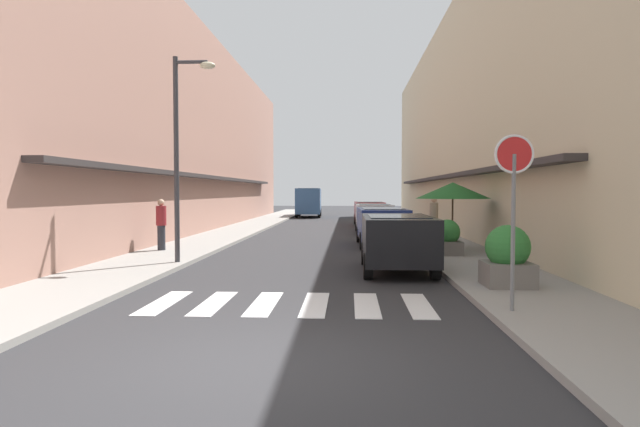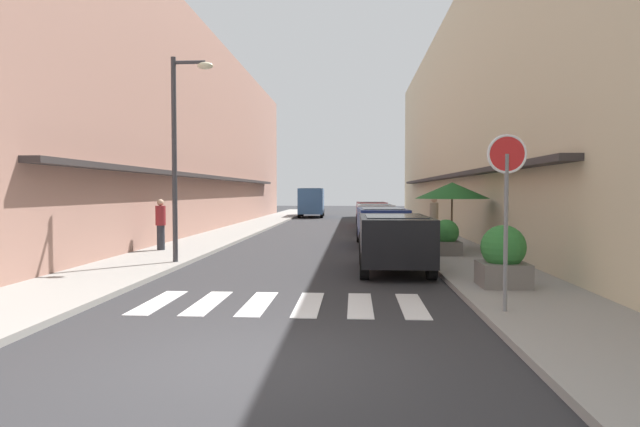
{
  "view_description": "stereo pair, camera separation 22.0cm",
  "coord_description": "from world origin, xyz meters",
  "px_view_note": "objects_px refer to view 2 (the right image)",
  "views": [
    {
      "loc": [
        1.09,
        -6.38,
        2.09
      ],
      "look_at": [
        -0.06,
        15.14,
        1.21
      ],
      "focal_mm": 30.13,
      "sensor_mm": 36.0,
      "label": 1
    },
    {
      "loc": [
        1.31,
        -6.37,
        2.09
      ],
      "look_at": [
        -0.06,
        15.14,
        1.21
      ],
      "focal_mm": 30.13,
      "sensor_mm": 36.0,
      "label": 2
    }
  ],
  "objects_px": {
    "parked_car_far": "(375,215)",
    "planter_midblock": "(446,238)",
    "parked_car_mid": "(381,222)",
    "pedestrian_walking_near": "(434,218)",
    "parked_car_distant": "(371,211)",
    "parked_car_near": "(394,237)",
    "delivery_van": "(312,200)",
    "pedestrian_walking_far": "(161,223)",
    "round_street_sign": "(507,176)",
    "planter_corner": "(503,257)",
    "street_lamp": "(180,138)",
    "cafe_umbrella": "(452,191)"
  },
  "relations": [
    {
      "from": "parked_car_far",
      "to": "planter_midblock",
      "type": "xyz_separation_m",
      "value": [
        1.82,
        -10.2,
        -0.29
      ]
    },
    {
      "from": "parked_car_mid",
      "to": "pedestrian_walking_near",
      "type": "relative_size",
      "value": 2.51
    },
    {
      "from": "parked_car_distant",
      "to": "pedestrian_walking_near",
      "type": "xyz_separation_m",
      "value": [
        2.11,
        -11.8,
        0.14
      ]
    },
    {
      "from": "parked_car_near",
      "to": "parked_car_mid",
      "type": "xyz_separation_m",
      "value": [
        0.0,
        6.64,
        0.0
      ]
    },
    {
      "from": "parked_car_distant",
      "to": "parked_car_mid",
      "type": "bearing_deg",
      "value": -90.0
    },
    {
      "from": "delivery_van",
      "to": "pedestrian_walking_far",
      "type": "xyz_separation_m",
      "value": [
        -3.02,
        -26.36,
        -0.38
      ]
    },
    {
      "from": "round_street_sign",
      "to": "planter_corner",
      "type": "distance_m",
      "value": 2.94
    },
    {
      "from": "parked_car_distant",
      "to": "delivery_van",
      "type": "height_order",
      "value": "delivery_van"
    },
    {
      "from": "delivery_van",
      "to": "planter_corner",
      "type": "bearing_deg",
      "value": -78.59
    },
    {
      "from": "delivery_van",
      "to": "parked_car_mid",
      "type": "bearing_deg",
      "value": -78.98
    },
    {
      "from": "planter_midblock",
      "to": "pedestrian_walking_far",
      "type": "height_order",
      "value": "pedestrian_walking_far"
    },
    {
      "from": "street_lamp",
      "to": "planter_corner",
      "type": "bearing_deg",
      "value": -23.27
    },
    {
      "from": "parked_car_far",
      "to": "cafe_umbrella",
      "type": "relative_size",
      "value": 1.61
    },
    {
      "from": "parked_car_near",
      "to": "parked_car_mid",
      "type": "bearing_deg",
      "value": 90.0
    },
    {
      "from": "parked_car_near",
      "to": "round_street_sign",
      "type": "height_order",
      "value": "round_street_sign"
    },
    {
      "from": "parked_car_mid",
      "to": "round_street_sign",
      "type": "height_order",
      "value": "round_street_sign"
    },
    {
      "from": "round_street_sign",
      "to": "pedestrian_walking_near",
      "type": "relative_size",
      "value": 1.64
    },
    {
      "from": "parked_car_near",
      "to": "pedestrian_walking_near",
      "type": "height_order",
      "value": "pedestrian_walking_near"
    },
    {
      "from": "pedestrian_walking_far",
      "to": "planter_corner",
      "type": "bearing_deg",
      "value": -27.78
    },
    {
      "from": "planter_midblock",
      "to": "pedestrian_walking_near",
      "type": "bearing_deg",
      "value": 86.32
    },
    {
      "from": "parked_car_near",
      "to": "parked_car_far",
      "type": "relative_size",
      "value": 0.98
    },
    {
      "from": "street_lamp",
      "to": "pedestrian_walking_far",
      "type": "bearing_deg",
      "value": 119.56
    },
    {
      "from": "parked_car_distant",
      "to": "delivery_van",
      "type": "relative_size",
      "value": 0.73
    },
    {
      "from": "planter_corner",
      "to": "street_lamp",
      "type": "bearing_deg",
      "value": 156.73
    },
    {
      "from": "planter_midblock",
      "to": "pedestrian_walking_near",
      "type": "relative_size",
      "value": 0.62
    },
    {
      "from": "parked_car_mid",
      "to": "parked_car_near",
      "type": "bearing_deg",
      "value": -90.0
    },
    {
      "from": "parked_car_far",
      "to": "parked_car_mid",
      "type": "bearing_deg",
      "value": -90.0
    },
    {
      "from": "delivery_van",
      "to": "parked_car_distant",
      "type": "bearing_deg",
      "value": -67.16
    },
    {
      "from": "parked_car_distant",
      "to": "pedestrian_walking_near",
      "type": "bearing_deg",
      "value": -79.85
    },
    {
      "from": "planter_corner",
      "to": "round_street_sign",
      "type": "bearing_deg",
      "value": -104.44
    },
    {
      "from": "parked_car_mid",
      "to": "planter_midblock",
      "type": "bearing_deg",
      "value": -64.06
    },
    {
      "from": "parked_car_mid",
      "to": "street_lamp",
      "type": "distance_m",
      "value": 8.77
    },
    {
      "from": "street_lamp",
      "to": "cafe_umbrella",
      "type": "xyz_separation_m",
      "value": [
        8.14,
        3.64,
        -1.46
      ]
    },
    {
      "from": "planter_midblock",
      "to": "parked_car_far",
      "type": "bearing_deg",
      "value": 100.11
    },
    {
      "from": "street_lamp",
      "to": "pedestrian_walking_far",
      "type": "relative_size",
      "value": 3.31
    },
    {
      "from": "pedestrian_walking_near",
      "to": "pedestrian_walking_far",
      "type": "distance_m",
      "value": 10.39
    },
    {
      "from": "planter_midblock",
      "to": "parked_car_near",
      "type": "bearing_deg",
      "value": -122.07
    },
    {
      "from": "pedestrian_walking_far",
      "to": "parked_car_far",
      "type": "bearing_deg",
      "value": 56.94
    },
    {
      "from": "parked_car_near",
      "to": "parked_car_far",
      "type": "distance_m",
      "value": 13.11
    },
    {
      "from": "parked_car_far",
      "to": "planter_corner",
      "type": "xyz_separation_m",
      "value": [
        2.05,
        -15.81,
        -0.2
      ]
    },
    {
      "from": "parked_car_mid",
      "to": "parked_car_distant",
      "type": "relative_size",
      "value": 1.12
    },
    {
      "from": "cafe_umbrella",
      "to": "pedestrian_walking_near",
      "type": "relative_size",
      "value": 1.41
    },
    {
      "from": "delivery_van",
      "to": "planter_corner",
      "type": "height_order",
      "value": "delivery_van"
    },
    {
      "from": "parked_car_near",
      "to": "planter_corner",
      "type": "relative_size",
      "value": 3.07
    },
    {
      "from": "planter_corner",
      "to": "planter_midblock",
      "type": "bearing_deg",
      "value": 92.36
    },
    {
      "from": "round_street_sign",
      "to": "planter_corner",
      "type": "relative_size",
      "value": 2.27
    },
    {
      "from": "parked_car_near",
      "to": "planter_midblock",
      "type": "relative_size",
      "value": 3.56
    },
    {
      "from": "planter_corner",
      "to": "planter_midblock",
      "type": "xyz_separation_m",
      "value": [
        -0.23,
        5.6,
        -0.09
      ]
    },
    {
      "from": "planter_corner",
      "to": "pedestrian_walking_near",
      "type": "distance_m",
      "value": 10.15
    },
    {
      "from": "parked_car_far",
      "to": "street_lamp",
      "type": "relative_size",
      "value": 0.7
    }
  ]
}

